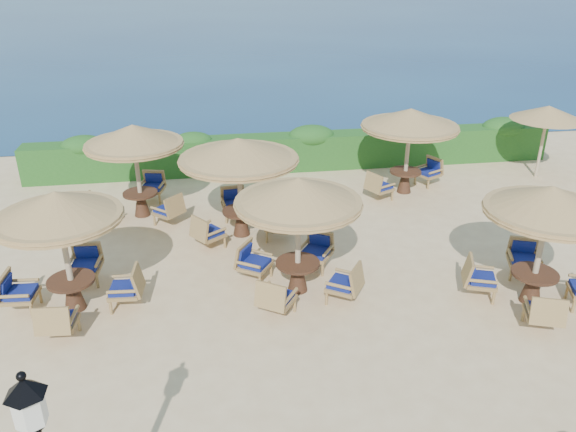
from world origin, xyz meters
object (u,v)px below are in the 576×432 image
Objects in this scene: cafe_set_0 at (62,235)px; cafe_set_2 at (545,227)px; cafe_set_5 at (410,129)px; cafe_set_4 at (239,165)px; extra_parasol at (548,113)px; cafe_set_1 at (298,217)px; cafe_set_3 at (135,152)px.

cafe_set_2 is at bearing -6.93° from cafe_set_0.
cafe_set_2 is 0.98× the size of cafe_set_5.
cafe_set_4 is at bearing 38.40° from cafe_set_0.
extra_parasol is at bearing 58.73° from cafe_set_2.
cafe_set_4 is (3.70, 2.93, 0.23)m from cafe_set_0.
cafe_set_2 is 7.15m from cafe_set_4.
cafe_set_1 is (-9.06, -5.77, -0.38)m from extra_parasol.
cafe_set_5 is (5.25, 2.21, 0.07)m from cafe_set_4.
cafe_set_0 is at bearing 173.07° from cafe_set_2.
cafe_set_0 is 4.72m from cafe_set_4.
cafe_set_1 is 4.98m from cafe_set_2.
cafe_set_1 is at bearing -70.72° from cafe_set_4.
cafe_set_3 is (-3.73, 4.56, 0.09)m from cafe_set_1.
extra_parasol is 0.79× the size of cafe_set_4.
cafe_set_0 is at bearing -102.26° from cafe_set_3.
cafe_set_5 is at bearing 29.85° from cafe_set_0.
cafe_set_4 reaches higher than extra_parasol.
cafe_set_2 is 10.31m from cafe_set_3.
cafe_set_1 and cafe_set_5 have the same top height.
cafe_set_0 is at bearing -179.85° from cafe_set_1.
cafe_set_3 reaches higher than extra_parasol.
cafe_set_5 is (-4.83, -0.65, -0.14)m from extra_parasol.
cafe_set_4 is (-10.08, -2.85, -0.21)m from extra_parasol.
extra_parasol is at bearing 15.80° from cafe_set_4.
cafe_set_1 is 0.93× the size of cafe_set_5.
cafe_set_3 is at bearing -174.59° from extra_parasol.
cafe_set_2 is at bearing -13.63° from cafe_set_1.
cafe_set_1 is 0.90× the size of cafe_set_4.
cafe_set_0 is 0.93× the size of cafe_set_4.
cafe_set_2 is at bearing -33.80° from cafe_set_3.
extra_parasol is at bearing 32.49° from cafe_set_1.
cafe_set_3 is at bearing 146.20° from cafe_set_2.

